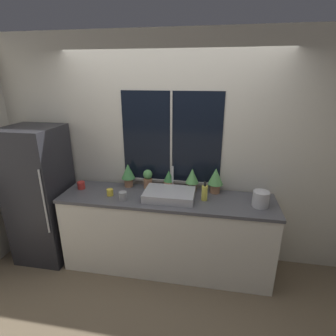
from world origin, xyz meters
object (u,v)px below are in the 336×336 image
at_px(mug_yellow, 110,192).
at_px(kettle, 261,198).
at_px(soap_bottle, 205,193).
at_px(potted_plant_center, 169,180).
at_px(mug_blue, 261,194).
at_px(refrigerator, 41,195).
at_px(potted_plant_right, 192,178).
at_px(mug_red, 81,185).
at_px(mug_grey, 123,196).
at_px(potted_plant_far_right, 216,179).
at_px(potted_plant_left, 148,179).
at_px(sink, 169,194).
at_px(potted_plant_far_left, 128,173).

relative_size(mug_yellow, kettle, 0.41).
bearing_deg(soap_bottle, potted_plant_center, 153.24).
relative_size(mug_yellow, mug_blue, 0.84).
distance_m(refrigerator, potted_plant_right, 1.86).
relative_size(mug_red, mug_grey, 0.92).
xyz_separation_m(refrigerator, potted_plant_right, (1.83, 0.25, 0.25)).
height_order(refrigerator, potted_plant_right, refrigerator).
xyz_separation_m(potted_plant_far_right, soap_bottle, (-0.11, -0.22, -0.09)).
bearing_deg(soap_bottle, mug_red, 178.10).
xyz_separation_m(potted_plant_right, potted_plant_far_right, (0.27, 0.00, 0.02)).
height_order(potted_plant_far_right, kettle, potted_plant_far_right).
distance_m(potted_plant_right, kettle, 0.79).
bearing_deg(potted_plant_left, potted_plant_center, -0.00).
height_order(mug_grey, mug_blue, mug_grey).
bearing_deg(potted_plant_right, mug_red, -172.66).
height_order(soap_bottle, mug_blue, soap_bottle).
xyz_separation_m(sink, mug_grey, (-0.49, -0.14, 0.00)).
xyz_separation_m(potted_plant_left, potted_plant_right, (0.53, -0.00, 0.04)).
xyz_separation_m(potted_plant_far_left, mug_blue, (1.55, -0.06, -0.13)).
xyz_separation_m(potted_plant_center, mug_blue, (1.05, -0.06, -0.07)).
bearing_deg(kettle, mug_yellow, -179.08).
bearing_deg(refrigerator, mug_grey, -6.63).
xyz_separation_m(potted_plant_left, potted_plant_far_right, (0.80, -0.00, 0.06)).
bearing_deg(mug_yellow, mug_blue, 7.77).
height_order(potted_plant_right, mug_yellow, potted_plant_right).
xyz_separation_m(refrigerator, sink, (1.60, 0.01, 0.14)).
distance_m(potted_plant_center, mug_yellow, 0.70).
bearing_deg(mug_red, soap_bottle, -1.90).
relative_size(potted_plant_far_left, mug_red, 3.23).
height_order(refrigerator, potted_plant_far_right, refrigerator).
xyz_separation_m(refrigerator, mug_yellow, (0.92, -0.04, 0.13)).
bearing_deg(soap_bottle, potted_plant_left, 162.42).
relative_size(potted_plant_center, soap_bottle, 1.11).
xyz_separation_m(soap_bottle, mug_grey, (-0.88, -0.16, -0.04)).
distance_m(potted_plant_far_right, mug_grey, 1.07).
bearing_deg(kettle, refrigerator, 179.65).
height_order(potted_plant_far_left, kettle, potted_plant_far_left).
distance_m(potted_plant_far_left, soap_bottle, 0.96).
bearing_deg(sink, mug_grey, -164.59).
bearing_deg(potted_plant_far_right, mug_red, -173.89).
xyz_separation_m(potted_plant_right, mug_blue, (0.77, -0.06, -0.11)).
distance_m(potted_plant_far_left, kettle, 1.54).
relative_size(soap_bottle, mug_grey, 2.22).
distance_m(refrigerator, mug_yellow, 0.93).
relative_size(refrigerator, sink, 3.05).
relative_size(sink, mug_blue, 6.03).
bearing_deg(potted_plant_center, kettle, -14.49).
bearing_deg(mug_yellow, mug_red, 163.94).
bearing_deg(mug_blue, refrigerator, -175.89).
height_order(mug_grey, kettle, kettle).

